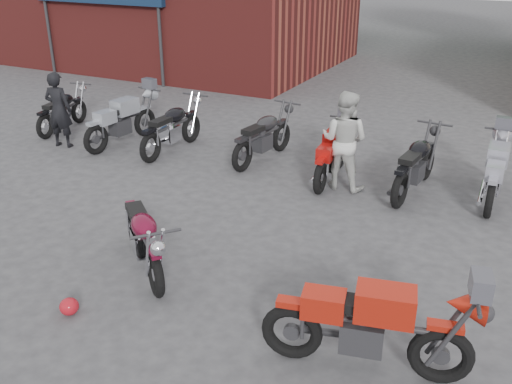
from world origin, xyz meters
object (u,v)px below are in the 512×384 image
at_px(person_light, 344,141).
at_px(row_bike_4, 332,152).
at_px(vintage_motorcycle, 143,234).
at_px(row_bike_0, 62,108).
at_px(helmet, 69,306).
at_px(person_dark, 59,110).
at_px(row_bike_6, 496,169).
at_px(sportbike, 371,322).
at_px(row_bike_1, 122,118).
at_px(row_bike_5, 416,161).
at_px(row_bike_3, 264,133).
at_px(row_bike_2, 172,125).

height_order(person_light, row_bike_4, person_light).
bearing_deg(vintage_motorcycle, row_bike_0, -176.51).
height_order(helmet, person_dark, person_dark).
distance_m(person_dark, row_bike_6, 8.93).
xyz_separation_m(sportbike, row_bike_1, (-7.06, 4.71, -0.01)).
distance_m(person_light, row_bike_1, 5.19).
xyz_separation_m(vintage_motorcycle, row_bike_5, (2.69, 4.39, 0.04)).
bearing_deg(row_bike_4, row_bike_1, 87.34).
height_order(row_bike_1, row_bike_3, row_bike_1).
bearing_deg(row_bike_1, row_bike_5, -82.11).
bearing_deg(vintage_motorcycle, row_bike_4, 115.85).
bearing_deg(row_bike_6, row_bike_5, 99.94).
xyz_separation_m(person_light, row_bike_1, (-5.18, 0.11, -0.30)).
height_order(helmet, row_bike_0, row_bike_0).
distance_m(row_bike_3, row_bike_4, 1.65).
bearing_deg(row_bike_0, person_light, -101.35).
bearing_deg(person_dark, row_bike_6, 176.41).
bearing_deg(person_light, row_bike_4, -37.56).
bearing_deg(row_bike_4, row_bike_0, 85.36).
bearing_deg(row_bike_5, row_bike_0, 95.91).
relative_size(sportbike, row_bike_4, 1.10).
height_order(row_bike_1, row_bike_4, row_bike_1).
distance_m(helmet, person_light, 5.59).
relative_size(person_light, row_bike_0, 0.98).
height_order(person_dark, row_bike_5, person_dark).
distance_m(helmet, row_bike_6, 7.27).
bearing_deg(row_bike_4, row_bike_5, -90.70).
xyz_separation_m(person_light, row_bike_0, (-7.12, 0.29, -0.37)).
distance_m(helmet, row_bike_5, 6.36).
relative_size(row_bike_0, row_bike_2, 0.91).
xyz_separation_m(row_bike_1, row_bike_3, (3.26, 0.50, -0.02)).
relative_size(person_dark, row_bike_0, 0.90).
bearing_deg(vintage_motorcycle, row_bike_5, 99.25).
relative_size(sportbike, person_dark, 1.28).
relative_size(person_dark, row_bike_1, 0.80).
bearing_deg(row_bike_0, row_bike_3, -95.47).
distance_m(row_bike_0, row_bike_3, 5.21).
bearing_deg(row_bike_1, sportbike, -118.03).
distance_m(person_dark, row_bike_4, 6.06).
bearing_deg(row_bike_0, helmet, -144.54).
relative_size(row_bike_2, row_bike_6, 1.02).
xyz_separation_m(row_bike_0, row_bike_3, (5.20, 0.32, 0.05)).
relative_size(sportbike, row_bike_3, 1.06).
xyz_separation_m(row_bike_1, row_bike_6, (7.72, 0.53, -0.02)).
relative_size(vintage_motorcycle, sportbike, 0.91).
bearing_deg(helmet, row_bike_2, 112.30).
relative_size(row_bike_2, row_bike_4, 1.06).
height_order(vintage_motorcycle, sportbike, sportbike).
xyz_separation_m(row_bike_3, row_bike_6, (4.46, 0.03, 0.00)).
distance_m(sportbike, row_bike_5, 4.99).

